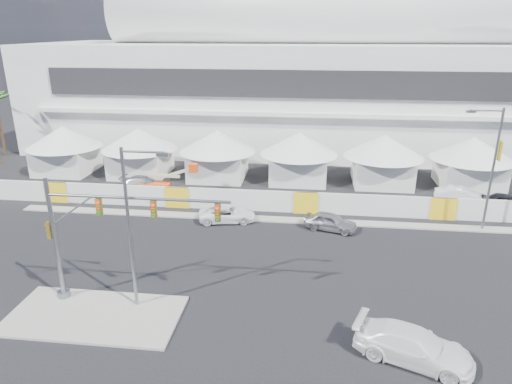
# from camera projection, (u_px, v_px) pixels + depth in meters

# --- Properties ---
(ground) EXTENTS (160.00, 160.00, 0.00)m
(ground) POSITION_uv_depth(u_px,v_px,m) (206.00, 295.00, 28.86)
(ground) COLOR black
(ground) RESTS_ON ground
(median_island) EXTENTS (10.00, 5.00, 0.15)m
(median_island) POSITION_uv_depth(u_px,v_px,m) (95.00, 315.00, 26.71)
(median_island) COLOR gray
(median_island) RESTS_ON ground
(far_curb) EXTENTS (80.00, 1.20, 0.12)m
(far_curb) POSITION_uv_depth(u_px,v_px,m) (472.00, 229.00, 38.27)
(far_curb) COLOR gray
(far_curb) RESTS_ON ground
(stadium) EXTENTS (80.00, 24.80, 21.98)m
(stadium) POSITION_uv_depth(u_px,v_px,m) (331.00, 78.00, 63.45)
(stadium) COLOR silver
(stadium) RESTS_ON ground
(tent_row) EXTENTS (53.40, 8.40, 5.40)m
(tent_row) POSITION_uv_depth(u_px,v_px,m) (258.00, 151.00, 50.16)
(tent_row) COLOR silver
(tent_row) RESTS_ON ground
(hoarding_fence) EXTENTS (70.00, 0.25, 2.00)m
(hoarding_fence) POSITION_uv_depth(u_px,v_px,m) (306.00, 203.00, 41.39)
(hoarding_fence) COLOR silver
(hoarding_fence) RESTS_ON ground
(sedan_silver) EXTENTS (2.89, 4.66, 1.48)m
(sedan_silver) POSITION_uv_depth(u_px,v_px,m) (330.00, 222.00, 37.99)
(sedan_silver) COLOR #A8A8AD
(sedan_silver) RESTS_ON ground
(pickup_curb) EXTENTS (3.10, 5.22, 1.36)m
(pickup_curb) POSITION_uv_depth(u_px,v_px,m) (227.00, 214.00, 39.70)
(pickup_curb) COLOR white
(pickup_curb) RESTS_ON ground
(pickup_near) EXTENTS (4.32, 6.36, 1.71)m
(pickup_near) POSITION_uv_depth(u_px,v_px,m) (413.00, 346.00, 22.99)
(pickup_near) COLOR white
(pickup_near) RESTS_ON ground
(lot_car_a) EXTENTS (2.47, 5.10, 1.61)m
(lot_car_a) POSITION_uv_depth(u_px,v_px,m) (462.00, 196.00, 43.62)
(lot_car_a) COLOR white
(lot_car_a) RESTS_ON ground
(lot_car_b) EXTENTS (3.16, 5.15, 1.64)m
(lot_car_b) POSITION_uv_depth(u_px,v_px,m) (509.00, 203.00, 41.87)
(lot_car_b) COLOR black
(lot_car_b) RESTS_ON ground
(lot_car_c) EXTENTS (2.25, 5.04, 1.44)m
(lot_car_c) POSITION_uv_depth(u_px,v_px,m) (144.00, 183.00, 47.45)
(lot_car_c) COLOR #B8B6BC
(lot_car_c) RESTS_ON ground
(traffic_mast) EXTENTS (11.06, 0.75, 7.76)m
(traffic_mast) POSITION_uv_depth(u_px,v_px,m) (91.00, 235.00, 26.74)
(traffic_mast) COLOR gray
(traffic_mast) RESTS_ON median_island
(streetlight_median) EXTENTS (2.71, 0.27, 9.79)m
(streetlight_median) POSITION_uv_depth(u_px,v_px,m) (133.00, 219.00, 25.76)
(streetlight_median) COLOR slate
(streetlight_median) RESTS_ON median_island
(streetlight_curb) EXTENTS (3.02, 0.68, 10.21)m
(streetlight_curb) POSITION_uv_depth(u_px,v_px,m) (491.00, 162.00, 36.23)
(streetlight_curb) COLOR slate
(streetlight_curb) RESTS_ON ground
(boom_lift) EXTENTS (6.16, 1.41, 3.14)m
(boom_lift) POSITION_uv_depth(u_px,v_px,m) (160.00, 184.00, 46.86)
(boom_lift) COLOR #E64715
(boom_lift) RESTS_ON ground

